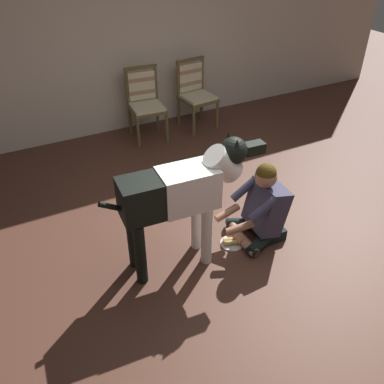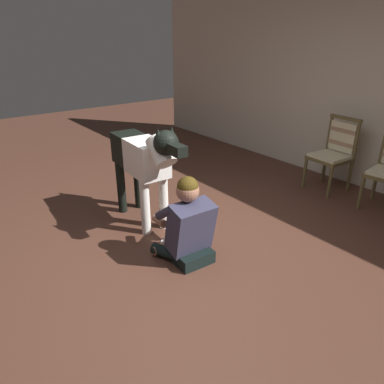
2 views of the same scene
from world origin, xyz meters
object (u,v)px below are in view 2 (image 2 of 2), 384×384
person_sitting_on_floor (188,226)px  large_dog (144,159)px  dining_chair_left_of_pair (335,150)px  hot_dog_on_plate (172,241)px

person_sitting_on_floor → large_dog: size_ratio=0.57×
dining_chair_left_of_pair → person_sitting_on_floor: bearing=-86.8°
dining_chair_left_of_pair → person_sitting_on_floor: 2.62m
dining_chair_left_of_pair → hot_dog_on_plate: size_ratio=4.18×
person_sitting_on_floor → hot_dog_on_plate: person_sitting_on_floor is taller
person_sitting_on_floor → hot_dog_on_plate: 0.44m
person_sitting_on_floor → large_dog: bearing=176.2°
hot_dog_on_plate → person_sitting_on_floor: bearing=-3.8°
person_sitting_on_floor → dining_chair_left_of_pair: bearing=93.2°
hot_dog_on_plate → dining_chair_left_of_pair: bearing=86.6°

